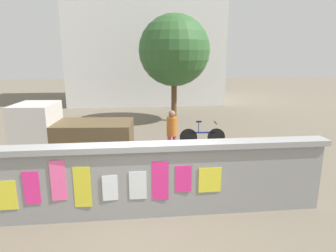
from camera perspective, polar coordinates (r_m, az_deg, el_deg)
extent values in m
plane|color=#6B6051|center=(14.04, -5.52, -0.10)|extent=(60.00, 60.00, 0.00)
cube|color=gray|center=(6.20, -4.62, -11.02)|extent=(7.62, 0.30, 1.46)
cube|color=gray|center=(5.92, -4.76, -4.04)|extent=(7.82, 0.42, 0.12)
cube|color=yellow|center=(6.63, -29.56, -11.75)|extent=(0.51, 0.02, 0.61)
cube|color=#F42D8C|center=(6.37, -25.09, -10.92)|extent=(0.30, 0.01, 0.69)
cube|color=#F9599E|center=(6.18, -20.63, -9.97)|extent=(0.29, 0.03, 0.84)
cube|color=yellow|center=(6.14, -16.37, -11.41)|extent=(0.34, 0.03, 0.85)
cube|color=silver|center=(6.09, -11.25, -11.80)|extent=(0.31, 0.03, 0.54)
cube|color=silver|center=(6.05, -5.90, -11.47)|extent=(0.35, 0.02, 0.60)
cube|color=#F42D8C|center=(6.03, -1.54, -10.68)|extent=(0.33, 0.03, 0.83)
cube|color=#F42D8C|center=(6.08, 2.97, -10.30)|extent=(0.34, 0.03, 0.57)
cube|color=yellow|center=(6.20, 8.18, -10.40)|extent=(0.47, 0.01, 0.54)
cylinder|color=black|center=(9.83, -25.77, -5.34)|extent=(0.71, 0.26, 0.70)
cylinder|color=black|center=(10.97, -23.06, -3.18)|extent=(0.71, 0.26, 0.70)
cylinder|color=black|center=(9.09, -11.18, -5.67)|extent=(0.71, 0.26, 0.70)
cylinder|color=black|center=(10.31, -10.01, -3.29)|extent=(0.71, 0.26, 0.70)
cube|color=silver|center=(10.16, -24.23, -0.18)|extent=(1.32, 1.59, 1.50)
cube|color=brown|center=(9.69, -14.18, -1.84)|extent=(2.51, 1.69, 0.90)
cylinder|color=black|center=(8.15, 6.23, -8.16)|extent=(0.60, 0.13, 0.60)
cylinder|color=black|center=(8.46, 15.04, -7.75)|extent=(0.61, 0.15, 0.60)
cube|color=black|center=(8.18, 10.80, -6.15)|extent=(1.01, 0.29, 0.32)
cube|color=black|center=(8.17, 12.23, -4.91)|extent=(0.57, 0.25, 0.10)
cube|color=#262626|center=(7.98, 7.04, -4.47)|extent=(0.07, 0.56, 0.03)
cylinder|color=black|center=(11.12, 9.40, -2.13)|extent=(0.66, 0.08, 0.66)
cylinder|color=black|center=(10.96, 4.01, -2.22)|extent=(0.66, 0.08, 0.66)
cube|color=#1933A5|center=(10.98, 6.75, -1.27)|extent=(0.95, 0.10, 0.06)
cylinder|color=#1933A5|center=(10.90, 6.01, -0.16)|extent=(0.03, 0.03, 0.40)
cube|color=black|center=(10.86, 6.03, 0.86)|extent=(0.20, 0.09, 0.05)
cube|color=black|center=(10.98, 9.25, 0.63)|extent=(0.07, 0.44, 0.03)
cylinder|color=#D83F72|center=(9.57, 1.27, -4.11)|extent=(0.12, 0.12, 0.80)
cylinder|color=#D83F72|center=(9.51, 0.24, -4.21)|extent=(0.12, 0.12, 0.80)
cylinder|color=#BF6626|center=(9.35, 0.77, -0.07)|extent=(0.40, 0.40, 0.60)
sphere|color=#8C664C|center=(9.26, 0.78, 2.39)|extent=(0.22, 0.22, 0.22)
cylinder|color=brown|center=(15.08, 1.18, 5.40)|extent=(0.28, 0.28, 2.32)
sphere|color=#2F5A2B|center=(14.93, 1.23, 14.53)|extent=(3.52, 3.52, 3.52)
cube|color=silver|center=(22.28, -4.53, 16.10)|extent=(10.37, 6.47, 8.59)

